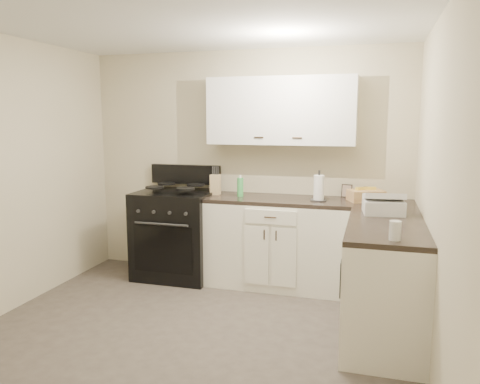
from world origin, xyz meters
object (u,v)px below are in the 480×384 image
(stove, at_px, (177,236))
(paper_towel, at_px, (319,188))
(knife_block, at_px, (215,185))
(countertop_grill, at_px, (383,207))
(wicker_basket, at_px, (366,196))

(stove, relative_size, paper_towel, 3.91)
(knife_block, xyz_separation_m, countertop_grill, (1.75, -0.58, -0.05))
(paper_towel, xyz_separation_m, countertop_grill, (0.62, -0.50, -0.07))
(wicker_basket, distance_m, countertop_grill, 0.62)
(knife_block, height_order, countertop_grill, knife_block)
(paper_towel, relative_size, countertop_grill, 0.77)
(knife_block, bearing_deg, wicker_basket, 2.78)
(paper_towel, distance_m, wicker_basket, 0.48)
(knife_block, distance_m, paper_towel, 1.13)
(paper_towel, relative_size, wicker_basket, 0.77)
(wicker_basket, bearing_deg, countertop_grill, -75.33)
(paper_towel, bearing_deg, knife_block, 176.07)
(knife_block, xyz_separation_m, paper_towel, (1.13, -0.08, 0.02))
(stove, distance_m, paper_towel, 1.69)
(stove, height_order, wicker_basket, wicker_basket)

